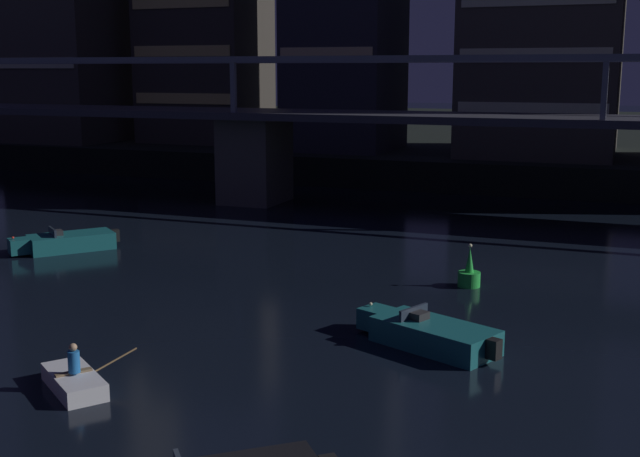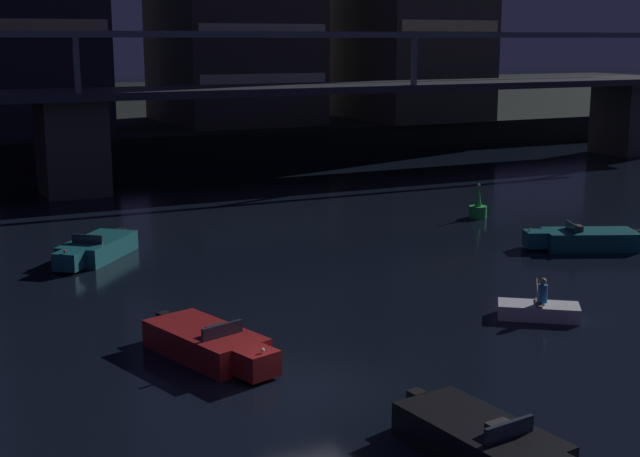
% 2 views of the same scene
% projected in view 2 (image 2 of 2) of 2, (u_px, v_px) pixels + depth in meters
% --- Properties ---
extents(ground_plane, '(400.00, 400.00, 0.00)m').
position_uv_depth(ground_plane, '(312.00, 388.00, 23.21)').
color(ground_plane, black).
extents(river_bridge, '(91.91, 6.40, 9.38)m').
position_uv_depth(river_bridge, '(70.00, 117.00, 51.43)').
color(river_bridge, '#4C4944').
rests_on(river_bridge, ground).
extents(tower_east_tall, '(11.09, 14.08, 19.11)m').
position_uv_depth(tower_east_tall, '(231.00, 5.00, 72.08)').
color(tower_east_tall, '#423D38').
rests_on(tower_east_tall, far_riverbank).
extents(speedboat_near_left, '(5.02, 3.22, 1.16)m').
position_uv_depth(speedboat_near_left, '(585.00, 239.00, 38.49)').
color(speedboat_near_left, '#196066').
rests_on(speedboat_near_left, ground).
extents(speedboat_near_center, '(4.12, 4.61, 1.16)m').
position_uv_depth(speedboat_near_center, '(95.00, 249.00, 36.72)').
color(speedboat_near_center, '#196066').
rests_on(speedboat_near_center, ground).
extents(speedboat_near_right, '(2.31, 5.23, 1.16)m').
position_uv_depth(speedboat_near_right, '(487.00, 444.00, 19.07)').
color(speedboat_near_right, black).
rests_on(speedboat_near_right, ground).
extents(speedboat_mid_center, '(2.84, 5.17, 1.16)m').
position_uv_depth(speedboat_mid_center, '(210.00, 344.00, 25.30)').
color(speedboat_mid_center, maroon).
rests_on(speedboat_mid_center, ground).
extents(channel_buoy, '(0.90, 0.90, 1.76)m').
position_uv_depth(channel_buoy, '(478.00, 208.00, 45.15)').
color(channel_buoy, green).
rests_on(channel_buoy, ground).
extents(dinghy_with_paddler, '(2.75, 2.69, 1.36)m').
position_uv_depth(dinghy_with_paddler, '(539.00, 310.00, 28.94)').
color(dinghy_with_paddler, silver).
rests_on(dinghy_with_paddler, ground).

